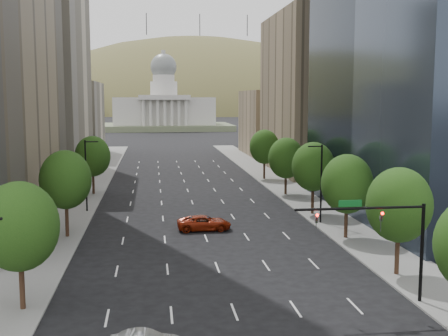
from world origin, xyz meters
name	(u,v)px	position (x,y,z in m)	size (l,w,h in m)	color
sidewalk_left	(65,220)	(-15.50, 60.00, 0.07)	(6.00, 200.00, 0.15)	slate
sidewalk_right	(324,214)	(15.50, 60.00, 0.07)	(6.00, 200.00, 0.15)	slate
midrise_cream_left	(44,80)	(-25.00, 103.00, 17.50)	(14.00, 30.00, 35.00)	beige
filler_left	(71,119)	(-25.00, 136.00, 9.00)	(14.00, 26.00, 18.00)	beige
parking_tan_right	(311,94)	(25.00, 100.00, 15.00)	(14.00, 30.00, 30.00)	#8C7759
filler_right	(274,123)	(25.00, 133.00, 8.00)	(14.00, 26.00, 16.00)	#8C7759
tree_right_1	(399,205)	(14.00, 36.00, 5.75)	(5.20, 5.20, 8.75)	#382316
tree_right_2	(347,184)	(14.00, 48.00, 5.60)	(5.20, 5.20, 8.61)	#382316
tree_right_3	(313,167)	(14.00, 60.00, 5.89)	(5.20, 5.20, 8.89)	#382316
tree_right_4	(286,158)	(14.00, 74.00, 5.46)	(5.20, 5.20, 8.46)	#382316
tree_right_5	(264,147)	(14.00, 90.00, 5.75)	(5.20, 5.20, 8.75)	#382316
tree_left_0	(19,227)	(-14.00, 32.00, 5.75)	(5.20, 5.20, 8.75)	#382316
tree_left_1	(66,180)	(-14.00, 52.00, 5.96)	(5.20, 5.20, 8.97)	#382316
tree_left_2	(93,156)	(-14.00, 78.00, 5.68)	(5.20, 5.20, 8.68)	#382316
streetlight_rn	(321,181)	(13.44, 55.00, 4.84)	(1.70, 0.20, 9.00)	black
streetlight_ln	(86,174)	(-13.44, 65.00, 4.84)	(1.70, 0.20, 9.00)	black
traffic_signal	(388,231)	(10.53, 30.00, 5.17)	(9.12, 0.40, 7.38)	black
capitol	(164,111)	(0.00, 249.71, 8.58)	(60.00, 40.00, 35.20)	#596647
foothills	(190,147)	(34.67, 599.39, -37.78)	(720.00, 413.00, 263.00)	brown
car_red_far	(204,223)	(0.14, 53.49, 0.81)	(2.67, 5.79, 1.61)	maroon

